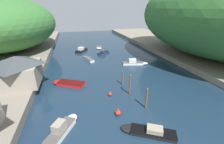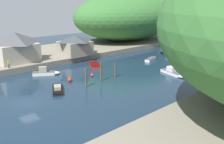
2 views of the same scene
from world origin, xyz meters
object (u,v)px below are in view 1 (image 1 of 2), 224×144
(boat_open_rowboat, at_px, (88,59))
(boat_far_right_bank, at_px, (135,63))
(channel_buoy_far, at_px, (118,112))
(boat_white_cruiser, at_px, (82,50))
(boat_mid_channel, at_px, (63,127))
(boat_near_quay, at_px, (104,52))
(boat_navy_launch, at_px, (67,83))
(channel_buoy_near, at_px, (110,94))
(boathouse_shed, at_px, (18,70))
(boat_small_dinghy, at_px, (148,131))
(boat_far_upstream, at_px, (99,48))

(boat_open_rowboat, height_order, boat_far_right_bank, boat_far_right_bank)
(channel_buoy_far, bearing_deg, boat_white_cruiser, 93.10)
(boat_open_rowboat, bearing_deg, boat_mid_channel, -119.47)
(boat_open_rowboat, bearing_deg, boat_near_quay, 24.92)
(boat_navy_launch, relative_size, boat_near_quay, 1.23)
(boat_open_rowboat, bearing_deg, channel_buoy_near, -103.03)
(boat_near_quay, height_order, channel_buoy_far, boat_near_quay)
(boat_near_quay, height_order, boat_mid_channel, boat_mid_channel)
(boat_far_right_bank, bearing_deg, channel_buoy_near, -24.40)
(boat_mid_channel, xyz_separation_m, channel_buoy_near, (7.26, 6.13, -0.18))
(boathouse_shed, xyz_separation_m, boat_open_rowboat, (13.35, 14.13, -3.53))
(boathouse_shed, relative_size, boat_near_quay, 1.43)
(boat_small_dinghy, height_order, boat_white_cruiser, boat_white_cruiser)
(boat_open_rowboat, distance_m, boat_near_quay, 7.78)
(boat_far_upstream, bearing_deg, boat_small_dinghy, 100.51)
(boat_navy_launch, relative_size, boat_far_upstream, 1.53)
(boat_far_right_bank, relative_size, channel_buoy_near, 7.75)
(boat_open_rowboat, distance_m, boat_white_cruiser, 10.03)
(boat_small_dinghy, bearing_deg, channel_buoy_near, 42.74)
(boat_mid_channel, distance_m, channel_buoy_far, 7.15)
(boat_mid_channel, bearing_deg, boat_navy_launch, 119.45)
(boat_far_upstream, bearing_deg, boat_mid_channel, 86.74)
(channel_buoy_far, bearing_deg, boat_open_rowboat, 92.35)
(boathouse_shed, height_order, boat_white_cruiser, boathouse_shed)
(boat_small_dinghy, height_order, channel_buoy_near, boat_small_dinghy)
(boat_mid_channel, bearing_deg, channel_buoy_far, 39.89)
(boat_navy_launch, distance_m, boat_near_quay, 22.45)
(boat_near_quay, distance_m, boat_mid_channel, 33.56)
(boat_white_cruiser, distance_m, channel_buoy_near, 30.18)
(boat_near_quay, distance_m, channel_buoy_near, 25.68)
(boat_open_rowboat, xyz_separation_m, boat_mid_channel, (-6.03, -26.24, 0.19))
(boat_navy_launch, relative_size, channel_buoy_far, 5.62)
(boat_open_rowboat, bearing_deg, boat_far_upstream, 49.82)
(boat_far_upstream, xyz_separation_m, boat_white_cruiser, (-6.26, -2.30, 0.13))
(boathouse_shed, height_order, boat_near_quay, boathouse_shed)
(boat_mid_channel, height_order, channel_buoy_far, boat_mid_channel)
(boat_far_upstream, bearing_deg, channel_buoy_far, 96.62)
(boat_navy_launch, bearing_deg, boat_near_quay, -0.81)
(boat_open_rowboat, xyz_separation_m, boat_small_dinghy, (3.40, -29.18, -0.02))
(boat_small_dinghy, relative_size, boat_white_cruiser, 1.01)
(channel_buoy_near, bearing_deg, channel_buoy_far, -92.21)
(boat_far_right_bank, xyz_separation_m, boat_white_cruiser, (-12.25, 16.99, 0.01))
(boat_far_right_bank, distance_m, boat_white_cruiser, 20.95)
(boathouse_shed, relative_size, boat_open_rowboat, 1.33)
(boat_open_rowboat, relative_size, boat_far_right_bank, 0.83)
(boat_navy_launch, xyz_separation_m, boat_white_cruiser, (4.76, 24.14, 0.15))
(boat_far_upstream, distance_m, channel_buoy_far, 37.72)
(boat_navy_launch, distance_m, boat_far_right_bank, 18.45)
(boat_far_right_bank, bearing_deg, boat_far_upstream, -149.42)
(boat_navy_launch, height_order, boat_far_upstream, boat_far_upstream)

